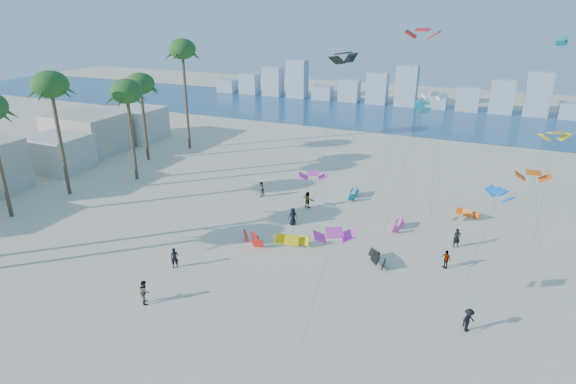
% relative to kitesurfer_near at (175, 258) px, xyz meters
% --- Properties ---
extents(ground, '(220.00, 220.00, 0.00)m').
position_rel_kitesurfer_near_xyz_m(ground, '(3.30, -7.27, -0.87)').
color(ground, beige).
rests_on(ground, ground).
extents(ocean, '(220.00, 220.00, 0.00)m').
position_rel_kitesurfer_near_xyz_m(ocean, '(3.30, 64.73, -0.87)').
color(ocean, navy).
rests_on(ocean, ground).
extents(kitesurfer_near, '(0.76, 0.72, 1.75)m').
position_rel_kitesurfer_near_xyz_m(kitesurfer_near, '(0.00, 0.00, 0.00)').
color(kitesurfer_near, black).
rests_on(kitesurfer_near, ground).
extents(kitesurfer_mid, '(1.11, 1.10, 1.81)m').
position_rel_kitesurfer_near_xyz_m(kitesurfer_mid, '(0.99, -4.95, 0.03)').
color(kitesurfer_mid, gray).
rests_on(kitesurfer_mid, ground).
extents(kitesurfers_far, '(24.08, 16.90, 1.79)m').
position_rel_kitesurfer_near_xyz_m(kitesurfers_far, '(11.03, 11.15, -0.01)').
color(kitesurfers_far, black).
rests_on(kitesurfers_far, ground).
extents(grounded_kites, '(20.14, 16.70, 1.01)m').
position_rel_kitesurfer_near_xyz_m(grounded_kites, '(10.66, 11.86, -0.42)').
color(grounded_kites, red).
rests_on(grounded_kites, ground).
extents(flying_kites, '(21.34, 35.01, 18.59)m').
position_rel_kitesurfer_near_xyz_m(flying_kites, '(17.30, 15.15, 11.47)').
color(flying_kites, '#FB37C3').
rests_on(flying_kites, ground).
extents(palm_row, '(9.26, 44.80, 15.77)m').
position_rel_kitesurfer_near_xyz_m(palm_row, '(-19.26, 8.90, 10.51)').
color(palm_row, brown).
rests_on(palm_row, ground).
extents(beachfront_buildings, '(11.50, 43.00, 6.00)m').
position_rel_kitesurfer_near_xyz_m(beachfront_buildings, '(-30.39, 13.55, 1.80)').
color(beachfront_buildings, beige).
rests_on(beachfront_buildings, ground).
extents(distant_skyline, '(85.00, 3.00, 8.40)m').
position_rel_kitesurfer_near_xyz_m(distant_skyline, '(2.11, 74.73, 2.21)').
color(distant_skyline, '#9EADBF').
rests_on(distant_skyline, ground).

